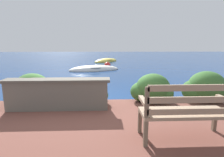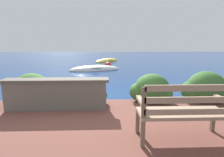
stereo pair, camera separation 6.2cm
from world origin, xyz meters
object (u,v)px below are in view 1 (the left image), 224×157
(park_bench, at_px, (186,111))
(rowboat_nearest, at_px, (94,70))
(mooring_buoy, at_px, (107,65))
(rowboat_mid, at_px, (106,61))

(park_bench, height_order, rowboat_nearest, park_bench)
(park_bench, relative_size, mooring_buoy, 2.41)
(rowboat_nearest, xyz_separation_m, mooring_buoy, (0.92, 2.15, 0.04))
(park_bench, distance_m, rowboat_mid, 15.45)
(rowboat_nearest, height_order, rowboat_mid, same)
(rowboat_nearest, bearing_deg, mooring_buoy, 50.73)
(rowboat_nearest, xyz_separation_m, rowboat_mid, (0.84, 6.19, 0.00))
(rowboat_mid, relative_size, mooring_buoy, 5.79)
(rowboat_mid, distance_m, mooring_buoy, 4.04)
(rowboat_nearest, bearing_deg, park_bench, -94.22)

